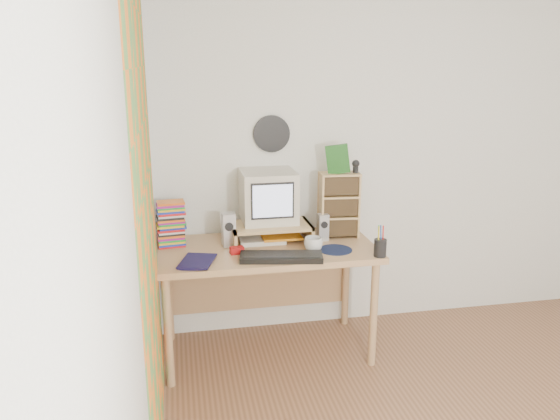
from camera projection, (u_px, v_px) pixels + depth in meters
name	position (u px, v px, depth m)	size (l,w,h in m)	color
back_wall	(399.00, 155.00, 3.92)	(3.50, 3.50, 0.00)	white
left_wall	(130.00, 253.00, 1.94)	(3.50, 3.50, 0.00)	white
curtain	(149.00, 237.00, 2.43)	(2.20, 2.20, 0.00)	orange
wall_disc	(272.00, 134.00, 3.68)	(0.25, 0.25, 0.02)	black
desk	(265.00, 263.00, 3.61)	(1.40, 0.70, 0.75)	tan
monitor_riser	(271.00, 228.00, 3.59)	(0.52, 0.30, 0.12)	tan
crt_monitor	(269.00, 198.00, 3.59)	(0.36, 0.36, 0.34)	beige
speaker_left	(229.00, 230.00, 3.50)	(0.08, 0.08, 0.22)	#BABABF
speaker_right	(323.00, 227.00, 3.62)	(0.07, 0.07, 0.18)	#BABABF
keyboard	(281.00, 257.00, 3.28)	(0.50, 0.17, 0.03)	black
dvd_stack	(171.00, 228.00, 3.50)	(0.17, 0.12, 0.24)	brown
cd_rack	(339.00, 205.00, 3.67)	(0.26, 0.14, 0.44)	tan
mug	(313.00, 245.00, 3.42)	(0.12, 0.12, 0.09)	silver
diary	(182.00, 259.00, 3.23)	(0.23, 0.17, 0.05)	#14103D
mousepad	(335.00, 250.00, 3.45)	(0.21, 0.21, 0.00)	#0F1834
pen_cup	(380.00, 245.00, 3.32)	(0.08, 0.08, 0.15)	black
papers	(269.00, 238.00, 3.63)	(0.30, 0.22, 0.04)	silver
red_box	(237.00, 250.00, 3.39)	(0.08, 0.05, 0.04)	#A91213
game_box	(338.00, 159.00, 3.57)	(0.15, 0.03, 0.19)	#195317
webcam	(356.00, 166.00, 3.60)	(0.05, 0.05, 0.09)	black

